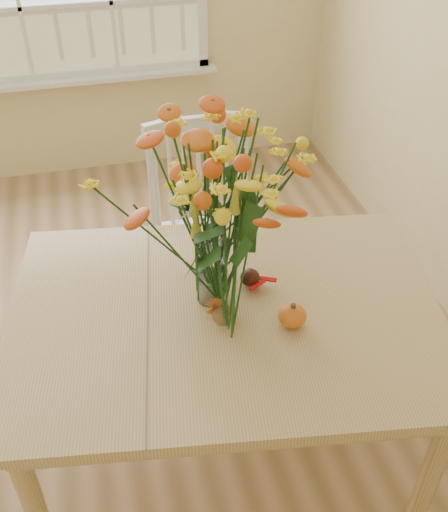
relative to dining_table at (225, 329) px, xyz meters
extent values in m
cube|color=olive|center=(-0.65, 0.30, -0.70)|extent=(4.00, 4.50, 0.01)
cube|color=white|center=(-0.65, 2.48, -0.01)|extent=(2.42, 0.12, 0.03)
cube|color=tan|center=(0.00, 0.00, 0.07)|extent=(1.62, 1.27, 0.04)
cube|color=tan|center=(0.00, 0.00, 0.00)|extent=(1.49, 1.13, 0.10)
cylinder|color=tan|center=(-0.71, -0.33, -0.32)|extent=(0.07, 0.07, 0.75)
cylinder|color=tan|center=(-0.57, 0.53, -0.32)|extent=(0.07, 0.07, 0.75)
cylinder|color=tan|center=(0.57, -0.53, -0.32)|extent=(0.07, 0.07, 0.75)
cylinder|color=tan|center=(0.71, 0.33, -0.32)|extent=(0.07, 0.07, 0.75)
cube|color=white|center=(0.11, 0.73, -0.20)|extent=(0.50, 0.47, 0.05)
cube|color=white|center=(0.11, 0.92, 0.08)|extent=(0.49, 0.05, 0.56)
cylinder|color=white|center=(-0.08, 0.55, -0.46)|extent=(0.04, 0.04, 0.48)
cylinder|color=white|center=(-0.08, 0.91, -0.46)|extent=(0.04, 0.04, 0.48)
cylinder|color=white|center=(0.30, 0.56, -0.46)|extent=(0.04, 0.04, 0.48)
cylinder|color=white|center=(0.30, 0.91, -0.46)|extent=(0.04, 0.04, 0.48)
cylinder|color=white|center=(-0.03, 0.08, 0.22)|extent=(0.11, 0.11, 0.25)
ellipsoid|color=orange|center=(0.20, -0.12, 0.13)|extent=(0.09, 0.09, 0.07)
cylinder|color=#CCB78C|center=(-0.02, -0.06, 0.10)|extent=(0.07, 0.07, 0.01)
ellipsoid|color=brown|center=(-0.02, -0.06, 0.13)|extent=(0.09, 0.07, 0.07)
ellipsoid|color=#38160F|center=(0.12, 0.11, 0.12)|extent=(0.07, 0.07, 0.06)
camera|label=1|loc=(-0.37, -1.45, 1.50)|focal=42.00mm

